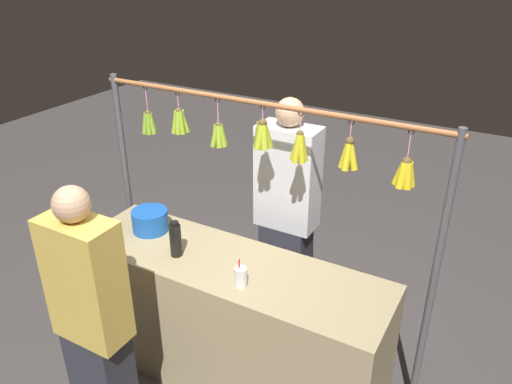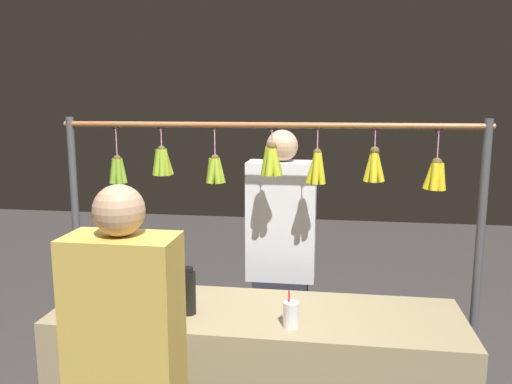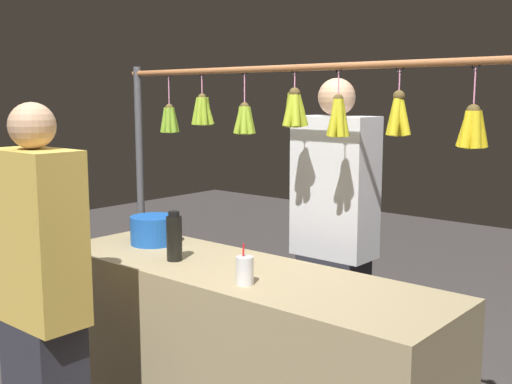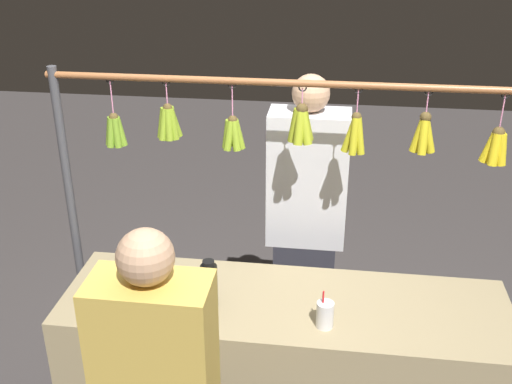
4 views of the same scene
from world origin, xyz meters
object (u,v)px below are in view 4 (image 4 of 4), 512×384
Objects in this scene: water_bottle at (209,285)px; vendor_person at (305,233)px; blue_bucket at (146,268)px; drink_cup at (325,315)px.

water_bottle is 0.88m from vendor_person.
water_bottle is at bearing 155.01° from blue_bucket.
blue_bucket is (0.33, -0.16, -0.04)m from water_bottle.
vendor_person is (-0.37, -0.78, -0.14)m from water_bottle.
water_bottle reaches higher than drink_cup.
blue_bucket is 0.87m from drink_cup.
water_bottle is at bearing 64.35° from vendor_person.
blue_bucket is at bearing -15.22° from drink_cup.
vendor_person reaches higher than drink_cup.
blue_bucket is at bearing 41.32° from vendor_person.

